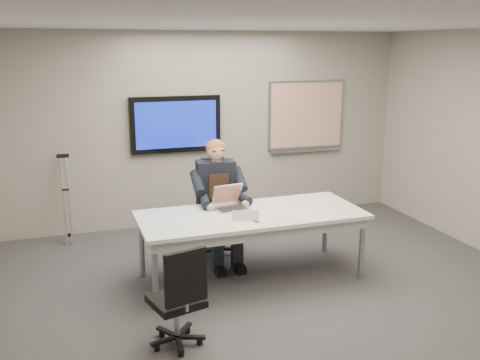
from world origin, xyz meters
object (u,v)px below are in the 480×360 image
object	(u,v)px
seated_person	(221,215)
laptop	(230,203)
conference_table	(251,221)
office_chair_near	(179,315)
office_chair_far	(216,226)

from	to	relation	value
seated_person	laptop	bearing A→B (deg)	-79.36
conference_table	office_chair_near	size ratio (longest dim) A/B	2.64
office_chair_near	laptop	xyz separation A→B (m)	(0.92, 1.42, 0.54)
office_chair_near	laptop	bearing A→B (deg)	-137.51
conference_table	seated_person	world-z (taller)	seated_person
conference_table	laptop	xyz separation A→B (m)	(-0.17, 0.25, 0.15)
conference_table	office_chair_near	world-z (taller)	office_chair_near
conference_table	office_chair_far	distance (m)	0.90
office_chair_near	seated_person	size ratio (longest dim) A/B	0.64
office_chair_far	laptop	world-z (taller)	office_chair_far
laptop	conference_table	bearing A→B (deg)	-66.22
office_chair_far	laptop	distance (m)	0.74
office_chair_far	seated_person	xyz separation A→B (m)	(-0.02, -0.28, 0.24)
office_chair_near	laptop	size ratio (longest dim) A/B	2.33
seated_person	laptop	distance (m)	0.38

